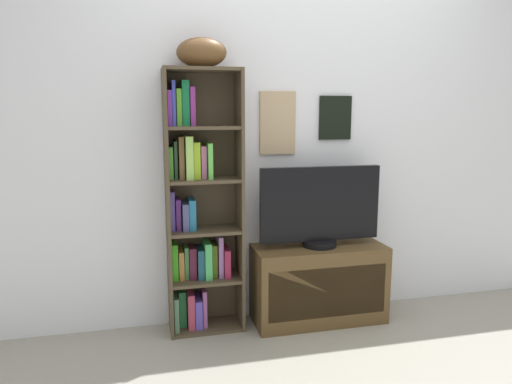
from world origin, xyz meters
The scene contains 5 objects.
back_wall centered at (0.00, 1.13, 1.21)m, with size 4.80×0.08×2.42m.
bookshelf centered at (-0.63, 1.01, 0.76)m, with size 0.46×0.24×1.62m.
football centered at (-0.60, 0.98, 1.70)m, with size 0.29×0.17×0.17m, color brown.
tv_stand centered at (0.14, 0.92, 0.25)m, with size 0.86×0.34×0.51m.
television centered at (0.14, 0.93, 0.76)m, with size 0.79×0.22×0.52m.
Camera 1 is at (-0.95, -1.84, 1.37)m, focal length 33.03 mm.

